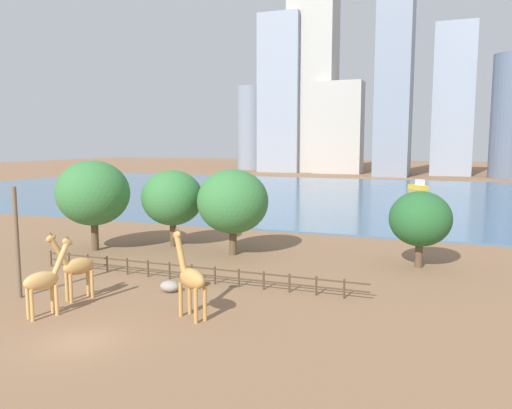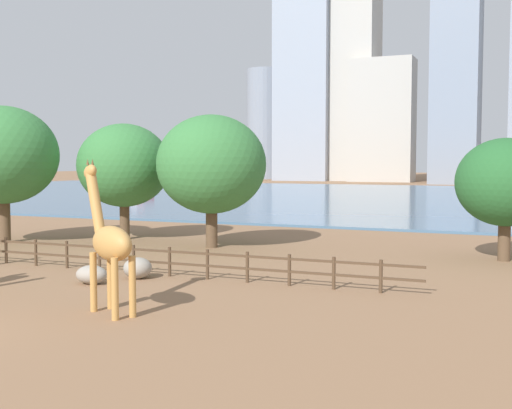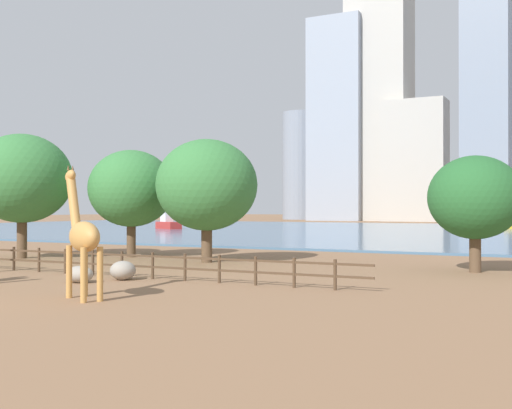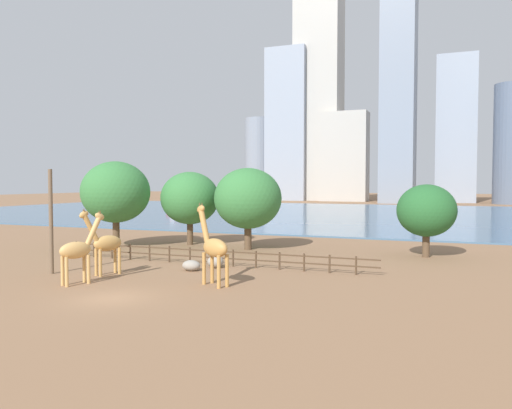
# 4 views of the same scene
# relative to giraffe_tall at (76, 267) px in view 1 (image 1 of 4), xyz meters

# --- Properties ---
(ground_plane) EXTENTS (400.00, 400.00, 0.00)m
(ground_plane) POSITION_rel_giraffe_tall_xyz_m (4.80, 74.47, -2.22)
(ground_plane) COLOR #8C6647
(harbor_water) EXTENTS (180.00, 86.00, 0.20)m
(harbor_water) POSITION_rel_giraffe_tall_xyz_m (4.80, 71.47, -2.12)
(harbor_water) COLOR #476B8C
(harbor_water) RESTS_ON ground
(giraffe_tall) EXTENTS (1.77, 3.14, 4.71)m
(giraffe_tall) POSITION_rel_giraffe_tall_xyz_m (0.00, 0.00, 0.00)
(giraffe_tall) COLOR tan
(giraffe_tall) RESTS_ON ground
(giraffe_companion) EXTENTS (3.03, 2.00, 5.17)m
(giraffe_companion) POSITION_rel_giraffe_tall_xyz_m (8.49, -0.31, 0.17)
(giraffe_companion) COLOR #C18C47
(giraffe_companion) RESTS_ON ground
(giraffe_young) EXTENTS (1.74, 3.08, 4.64)m
(giraffe_young) POSITION_rel_giraffe_tall_xyz_m (0.37, -3.13, -0.03)
(giraffe_young) COLOR tan
(giraffe_young) RESTS_ON ground
(utility_pole) EXTENTS (0.28, 0.28, 7.36)m
(utility_pole) POSITION_rel_giraffe_tall_xyz_m (-3.89, -0.93, 1.46)
(utility_pole) COLOR brown
(utility_pole) RESTS_ON ground
(boulder_near_fence) EXTENTS (1.23, 1.23, 0.92)m
(boulder_near_fence) POSITION_rel_giraffe_tall_xyz_m (5.79, 5.46, -1.76)
(boulder_near_fence) COLOR gray
(boulder_near_fence) RESTS_ON ground
(boulder_by_pole) EXTENTS (1.38, 1.04, 0.78)m
(boulder_by_pole) POSITION_rel_giraffe_tall_xyz_m (4.70, 3.68, -1.84)
(boulder_by_pole) COLOR gray
(boulder_by_pole) RESTS_ON ground
(enclosure_fence) EXTENTS (26.12, 0.14, 1.30)m
(enclosure_fence) POSITION_rel_giraffe_tall_xyz_m (4.42, 6.47, -1.47)
(enclosure_fence) COLOR #4C3826
(enclosure_fence) RESTS_ON ground
(tree_left_large) EXTENTS (6.00, 6.00, 7.52)m
(tree_left_large) POSITION_rel_giraffe_tall_xyz_m (-2.82, 17.11, 2.58)
(tree_left_large) COLOR brown
(tree_left_large) RESTS_ON ground
(tree_center_broad) EXTENTS (6.77, 6.77, 8.52)m
(tree_center_broad) POSITION_rel_giraffe_tall_xyz_m (-8.78, 12.81, 3.23)
(tree_center_broad) COLOR brown
(tree_center_broad) RESTS_ON ground
(tree_right_tall) EXTENTS (6.44, 6.44, 7.81)m
(tree_right_tall) POSITION_rel_giraffe_tall_xyz_m (4.22, 15.72, 2.67)
(tree_right_tall) COLOR brown
(tree_right_tall) RESTS_ON ground
(tree_left_small) EXTENTS (4.99, 4.99, 6.27)m
(tree_left_small) POSITION_rel_giraffe_tall_xyz_m (20.30, 16.93, 1.78)
(tree_left_small) COLOR brown
(tree_left_small) RESTS_ON ground
(boat_ferry) EXTENTS (4.47, 4.98, 2.18)m
(boat_ferry) POSITION_rel_giraffe_tall_xyz_m (16.79, 86.85, -1.29)
(boat_ferry) COLOR gold
(boat_ferry) RESTS_ON harbor_water
(boat_sailboat) EXTENTS (5.62, 4.36, 2.36)m
(boat_sailboat) POSITION_rel_giraffe_tall_xyz_m (-31.36, 62.69, -1.22)
(boat_sailboat) COLOR #B22D28
(boat_sailboat) RESTS_ON harbor_water
(skyline_tower_needle) EXTENTS (15.86, 12.83, 73.28)m
(skyline_tower_needle) POSITION_rel_giraffe_tall_xyz_m (-22.26, 146.76, 34.42)
(skyline_tower_needle) COLOR #B7B2A8
(skyline_tower_needle) RESTS_ON ground
(skyline_block_central) EXTENTS (12.09, 8.43, 46.26)m
(skyline_block_central) POSITION_rel_giraffe_tall_xyz_m (23.40, 142.49, 20.91)
(skyline_block_central) COLOR #939EAD
(skyline_block_central) RESTS_ON ground
(skyline_tower_glass) EXTENTS (15.56, 8.62, 30.18)m
(skyline_tower_glass) POSITION_rel_giraffe_tall_xyz_m (-11.74, 141.38, 12.86)
(skyline_tower_glass) COLOR #B7B2A8
(skyline_tower_glass) RESTS_ON ground
(skyline_block_left) EXTENTS (14.52, 15.30, 53.75)m
(skyline_block_left) POSITION_rel_giraffe_tall_xyz_m (-32.48, 145.60, 24.65)
(skyline_block_left) COLOR #939EAD
(skyline_block_left) RESTS_ON ground
(skyline_block_right) EXTENTS (11.29, 11.29, 31.41)m
(skyline_block_right) POSITION_rel_giraffe_tall_xyz_m (-47.94, 154.81, 13.48)
(skyline_block_right) COLOR gray
(skyline_block_right) RESTS_ON ground
(skyline_block_wide) EXTENTS (10.11, 15.61, 71.59)m
(skyline_block_wide) POSITION_rel_giraffe_tall_xyz_m (6.52, 133.70, 33.57)
(skyline_block_wide) COLOR gray
(skyline_block_wide) RESTS_ON ground
(skyline_tower_far) EXTENTS (10.31, 10.31, 35.16)m
(skyline_tower_far) POSITION_rel_giraffe_tall_xyz_m (38.70, 135.81, 15.35)
(skyline_tower_far) COLOR slate
(skyline_tower_far) RESTS_ON ground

